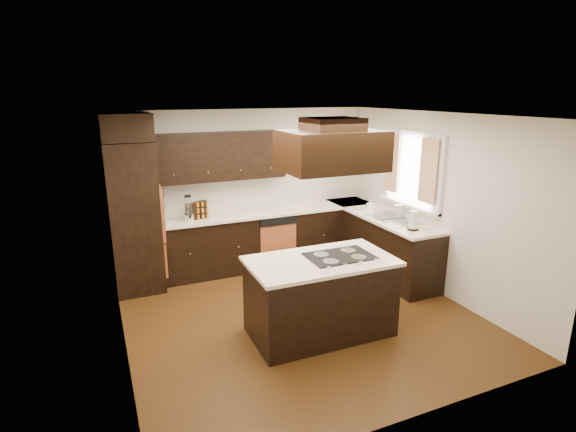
% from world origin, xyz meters
% --- Properties ---
extents(floor, '(4.20, 4.20, 0.02)m').
position_xyz_m(floor, '(0.00, 0.00, -0.01)').
color(floor, '#593513').
rests_on(floor, ground).
extents(ceiling, '(4.20, 4.20, 0.02)m').
position_xyz_m(ceiling, '(0.00, 0.00, 2.51)').
color(ceiling, silver).
rests_on(ceiling, ground).
extents(wall_back, '(4.20, 0.02, 2.50)m').
position_xyz_m(wall_back, '(0.00, 2.11, 1.25)').
color(wall_back, beige).
rests_on(wall_back, ground).
extents(wall_front, '(4.20, 0.02, 2.50)m').
position_xyz_m(wall_front, '(0.00, -2.11, 1.25)').
color(wall_front, beige).
rests_on(wall_front, ground).
extents(wall_left, '(0.02, 4.20, 2.50)m').
position_xyz_m(wall_left, '(-2.11, 0.00, 1.25)').
color(wall_left, beige).
rests_on(wall_left, ground).
extents(wall_right, '(0.02, 4.20, 2.50)m').
position_xyz_m(wall_right, '(2.11, 0.00, 1.25)').
color(wall_right, beige).
rests_on(wall_right, ground).
extents(oven_column, '(0.65, 0.75, 2.12)m').
position_xyz_m(oven_column, '(-1.78, 1.71, 1.06)').
color(oven_column, black).
rests_on(oven_column, floor).
extents(wall_oven_face, '(0.05, 0.62, 0.78)m').
position_xyz_m(wall_oven_face, '(-1.43, 1.71, 1.12)').
color(wall_oven_face, '#B85D33').
rests_on(wall_oven_face, oven_column).
extents(base_cabinets_back, '(2.93, 0.60, 0.88)m').
position_xyz_m(base_cabinets_back, '(0.03, 1.80, 0.44)').
color(base_cabinets_back, black).
rests_on(base_cabinets_back, floor).
extents(base_cabinets_right, '(0.60, 2.40, 0.88)m').
position_xyz_m(base_cabinets_right, '(1.80, 0.90, 0.44)').
color(base_cabinets_right, black).
rests_on(base_cabinets_right, floor).
extents(countertop_back, '(2.93, 0.63, 0.04)m').
position_xyz_m(countertop_back, '(0.03, 1.79, 0.90)').
color(countertop_back, white).
rests_on(countertop_back, base_cabinets_back).
extents(countertop_right, '(0.63, 2.40, 0.04)m').
position_xyz_m(countertop_right, '(1.79, 0.90, 0.90)').
color(countertop_right, white).
rests_on(countertop_right, base_cabinets_right).
extents(upper_cabinets, '(2.00, 0.34, 0.72)m').
position_xyz_m(upper_cabinets, '(-0.43, 1.93, 1.81)').
color(upper_cabinets, black).
rests_on(upper_cabinets, wall_back).
extents(dishwasher_front, '(0.60, 0.05, 0.72)m').
position_xyz_m(dishwasher_front, '(0.33, 1.50, 0.40)').
color(dishwasher_front, '#B85D33').
rests_on(dishwasher_front, floor).
extents(window_frame, '(0.06, 1.32, 1.12)m').
position_xyz_m(window_frame, '(2.07, 0.55, 1.65)').
color(window_frame, white).
rests_on(window_frame, wall_right).
extents(window_pane, '(0.00, 1.20, 1.00)m').
position_xyz_m(window_pane, '(2.10, 0.55, 1.65)').
color(window_pane, white).
rests_on(window_pane, wall_right).
extents(curtain_left, '(0.02, 0.34, 0.90)m').
position_xyz_m(curtain_left, '(2.01, 0.13, 1.70)').
color(curtain_left, beige).
rests_on(curtain_left, wall_right).
extents(curtain_right, '(0.02, 0.34, 0.90)m').
position_xyz_m(curtain_right, '(2.01, 0.97, 1.70)').
color(curtain_right, beige).
rests_on(curtain_right, wall_right).
extents(sink_rim, '(0.52, 0.84, 0.01)m').
position_xyz_m(sink_rim, '(1.80, 0.55, 0.92)').
color(sink_rim, silver).
rests_on(sink_rim, countertop_right).
extents(island, '(1.62, 0.90, 0.88)m').
position_xyz_m(island, '(0.04, -0.48, 0.44)').
color(island, black).
rests_on(island, floor).
extents(island_top, '(1.68, 0.96, 0.04)m').
position_xyz_m(island_top, '(0.04, -0.48, 0.90)').
color(island_top, white).
rests_on(island_top, island).
extents(cooktop, '(0.77, 0.52, 0.01)m').
position_xyz_m(cooktop, '(0.28, -0.48, 0.93)').
color(cooktop, black).
rests_on(cooktop, island_top).
extents(range_hood, '(1.05, 0.72, 0.42)m').
position_xyz_m(range_hood, '(0.10, -0.55, 2.16)').
color(range_hood, black).
rests_on(range_hood, ceiling).
extents(hood_duct, '(0.55, 0.50, 0.13)m').
position_xyz_m(hood_duct, '(0.10, -0.55, 2.44)').
color(hood_duct, black).
rests_on(hood_duct, ceiling).
extents(blender_base, '(0.15, 0.15, 0.10)m').
position_xyz_m(blender_base, '(-1.01, 1.71, 0.97)').
color(blender_base, silver).
rests_on(blender_base, countertop_back).
extents(blender_pitcher, '(0.13, 0.13, 0.26)m').
position_xyz_m(blender_pitcher, '(-1.01, 1.71, 1.15)').
color(blender_pitcher, silver).
rests_on(blender_pitcher, blender_base).
extents(spice_rack, '(0.32, 0.20, 0.26)m').
position_xyz_m(spice_rack, '(-0.87, 1.76, 1.05)').
color(spice_rack, black).
rests_on(spice_rack, countertop_back).
extents(mixing_bowl, '(0.25, 0.25, 0.06)m').
position_xyz_m(mixing_bowl, '(-1.38, 1.75, 0.95)').
color(mixing_bowl, white).
rests_on(mixing_bowl, countertop_back).
extents(soap_bottle, '(0.09, 0.09, 0.19)m').
position_xyz_m(soap_bottle, '(1.76, 1.11, 1.02)').
color(soap_bottle, white).
rests_on(soap_bottle, countertop_right).
extents(paper_towel, '(0.16, 0.16, 0.27)m').
position_xyz_m(paper_towel, '(1.72, 0.01, 1.05)').
color(paper_towel, white).
rests_on(paper_towel, countertop_right).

